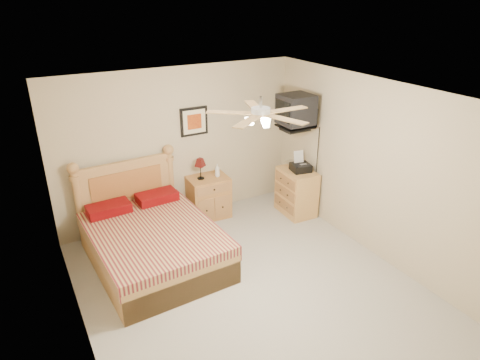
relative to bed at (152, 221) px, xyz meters
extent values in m
plane|color=#9D998E|center=(0.88, -1.12, -0.66)|extent=(4.50, 4.50, 0.00)
cube|color=white|center=(0.88, -1.12, 1.84)|extent=(4.00, 4.50, 0.04)
cube|color=tan|center=(0.88, 1.13, 0.59)|extent=(4.00, 0.04, 2.50)
cube|color=tan|center=(0.88, -3.37, 0.59)|extent=(4.00, 0.04, 2.50)
cube|color=tan|center=(-1.12, -1.12, 0.59)|extent=(0.04, 4.50, 2.50)
cube|color=tan|center=(2.88, -1.12, 0.59)|extent=(0.04, 4.50, 2.50)
cube|color=#9E5A2F|center=(1.25, 0.88, -0.31)|extent=(0.67, 0.52, 0.71)
imported|color=silver|center=(1.41, 0.85, 0.15)|extent=(0.10, 0.10, 0.22)
cube|color=black|center=(1.15, 1.11, 0.96)|extent=(0.46, 0.04, 0.46)
cube|color=#B37C36|center=(2.61, 0.26, -0.27)|extent=(0.49, 0.69, 0.79)
imported|color=#B9A890|center=(2.59, 0.47, 0.14)|extent=(0.27, 0.33, 0.03)
imported|color=gray|center=(2.59, 0.48, 0.16)|extent=(0.24, 0.28, 0.02)
camera|label=1|loc=(-1.41, -5.00, 2.87)|focal=32.00mm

